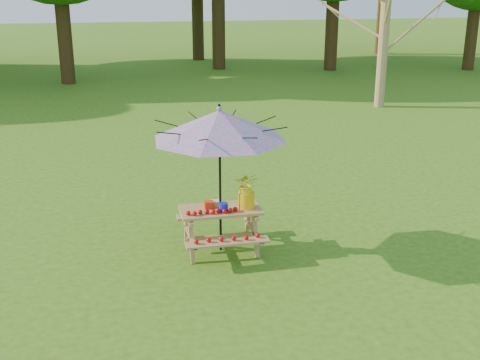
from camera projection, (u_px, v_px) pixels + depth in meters
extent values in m
cylinder|color=olive|center=(384.00, 39.00, 19.05)|extent=(0.32, 0.32, 4.36)
cube|color=#AC7D4D|center=(220.00, 210.00, 8.97)|extent=(1.20, 0.62, 0.04)
cube|color=#AC7D4D|center=(228.00, 242.00, 8.55)|extent=(1.20, 0.22, 0.04)
cube|color=#AC7D4D|center=(214.00, 215.00, 9.57)|extent=(1.20, 0.22, 0.04)
cylinder|color=black|center=(220.00, 180.00, 8.82)|extent=(0.04, 0.04, 2.25)
cone|color=teal|center=(219.00, 125.00, 8.57)|extent=(2.52, 2.52, 0.42)
sphere|color=teal|center=(219.00, 109.00, 8.49)|extent=(0.08, 0.08, 0.08)
cube|color=red|center=(209.00, 205.00, 8.99)|extent=(0.14, 0.12, 0.10)
cylinder|color=#1623B4|center=(224.00, 207.00, 8.85)|extent=(0.13, 0.13, 0.13)
cube|color=silver|center=(215.00, 203.00, 9.11)|extent=(0.13, 0.13, 0.07)
cylinder|color=#F2B10C|center=(246.00, 200.00, 8.97)|extent=(0.25, 0.25, 0.25)
imported|color=yellow|center=(246.00, 184.00, 8.89)|extent=(0.39, 0.36, 0.37)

